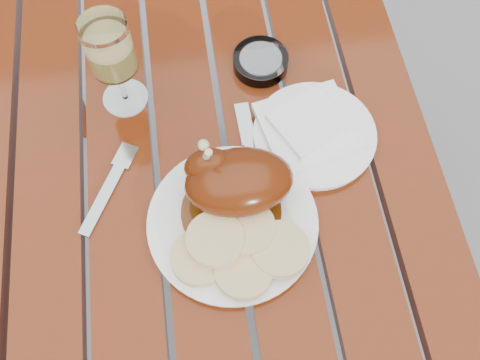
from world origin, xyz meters
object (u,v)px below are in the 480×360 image
(wine_glass, at_px, (115,65))
(table, at_px, (204,229))
(dinner_plate, at_px, (233,223))
(ashtray, at_px, (261,62))
(side_plate, at_px, (314,135))

(wine_glass, bearing_deg, table, -48.96)
(dinner_plate, relative_size, ashtray, 2.64)
(table, bearing_deg, wine_glass, 131.04)
(dinner_plate, bearing_deg, table, 109.69)
(wine_glass, relative_size, ashtray, 1.86)
(table, relative_size, wine_glass, 6.56)
(table, distance_m, side_plate, 0.44)
(side_plate, bearing_deg, table, 177.33)
(dinner_plate, distance_m, wine_glass, 0.31)
(table, distance_m, ashtray, 0.44)
(table, distance_m, wine_glass, 0.49)
(table, height_order, ashtray, ashtray)
(table, bearing_deg, ashtray, 46.44)
(wine_glass, distance_m, ashtray, 0.26)
(dinner_plate, height_order, side_plate, same)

